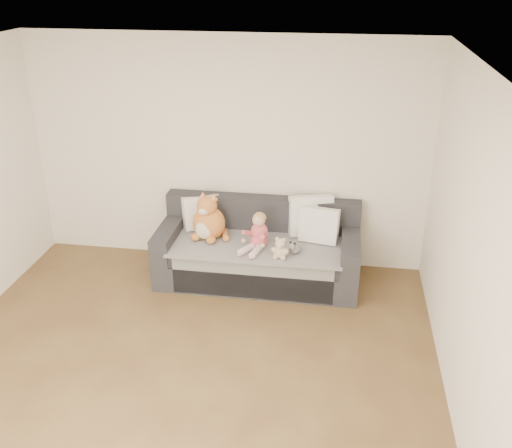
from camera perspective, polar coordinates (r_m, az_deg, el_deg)
The scene contains 10 objects.
room_shell at distance 4.56m, azimuth -8.13°, elevation -1.03°, with size 5.00×5.00×5.00m.
sofa at distance 6.35m, azimuth 0.26°, elevation -2.88°, with size 2.20×0.94×0.85m.
cushion_left at distance 6.51m, azimuth -5.49°, elevation 1.21°, with size 0.45×0.37×0.39m.
cushion_right_back at distance 6.34m, azimuth 5.52°, elevation 0.85°, with size 0.53×0.34×0.46m.
cushion_right_front at distance 6.19m, azimuth 6.33°, elevation -0.12°, with size 0.44×0.26×0.40m.
toddler at distance 6.02m, azimuth 0.17°, elevation -0.97°, with size 0.29×0.41×0.40m.
plush_cat at distance 6.26m, azimuth -4.78°, elevation 0.33°, with size 0.42×0.38×0.55m.
teddy_bear at distance 5.86m, azimuth 2.44°, elevation -2.59°, with size 0.19×0.14×0.24m.
plush_cow at distance 5.98m, azimuth 3.88°, elevation -2.37°, with size 0.13×0.19×0.15m.
sippy_cup at distance 6.10m, azimuth -0.15°, elevation -1.77°, with size 0.10×0.07×0.11m.
Camera 1 is at (1.25, -3.48, 3.29)m, focal length 40.00 mm.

